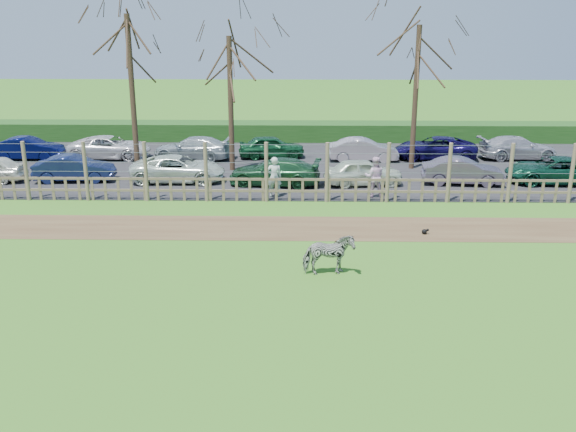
{
  "coord_description": "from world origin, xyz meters",
  "views": [
    {
      "loc": [
        1.4,
        -17.7,
        7.49
      ],
      "look_at": [
        1.0,
        2.5,
        1.1
      ],
      "focal_mm": 40.0,
      "sensor_mm": 36.0,
      "label": 1
    }
  ],
  "objects_px": {
    "car_3": "(275,172)",
    "car_5": "(463,171)",
    "car_9": "(192,148)",
    "car_11": "(363,150)",
    "car_8": "(110,147)",
    "visitor_b": "(375,177)",
    "car_1": "(74,168)",
    "crow": "(425,232)",
    "car_4": "(363,172)",
    "visitor_a": "(274,177)",
    "car_13": "(518,148)",
    "car_7": "(28,148)",
    "tree_mid": "(230,71)",
    "zebra": "(328,255)",
    "car_2": "(178,169)",
    "car_10": "(272,147)",
    "car_6": "(554,170)",
    "car_12": "(435,148)",
    "tree_left": "(130,56)",
    "tree_right": "(417,63)"
  },
  "relations": [
    {
      "from": "car_5",
      "to": "car_12",
      "type": "bearing_deg",
      "value": 7.17
    },
    {
      "from": "visitor_b",
      "to": "car_8",
      "type": "height_order",
      "value": "visitor_b"
    },
    {
      "from": "car_2",
      "to": "car_7",
      "type": "bearing_deg",
      "value": 61.82
    },
    {
      "from": "car_4",
      "to": "car_11",
      "type": "distance_m",
      "value": 5.02
    },
    {
      "from": "tree_mid",
      "to": "car_7",
      "type": "xyz_separation_m",
      "value": [
        -11.1,
        2.11,
        -4.23
      ]
    },
    {
      "from": "zebra",
      "to": "car_10",
      "type": "distance_m",
      "value": 16.37
    },
    {
      "from": "car_10",
      "to": "visitor_b",
      "type": "bearing_deg",
      "value": -156.37
    },
    {
      "from": "visitor_a",
      "to": "car_13",
      "type": "xyz_separation_m",
      "value": [
        12.74,
        7.73,
        -0.26
      ]
    },
    {
      "from": "car_9",
      "to": "car_13",
      "type": "xyz_separation_m",
      "value": [
        17.41,
        0.48,
        0.0
      ]
    },
    {
      "from": "visitor_a",
      "to": "car_9",
      "type": "relative_size",
      "value": 0.42
    },
    {
      "from": "car_2",
      "to": "car_9",
      "type": "relative_size",
      "value": 1.04
    },
    {
      "from": "zebra",
      "to": "car_2",
      "type": "relative_size",
      "value": 0.35
    },
    {
      "from": "car_1",
      "to": "car_13",
      "type": "distance_m",
      "value": 22.74
    },
    {
      "from": "car_8",
      "to": "tree_mid",
      "type": "bearing_deg",
      "value": -109.68
    },
    {
      "from": "car_11",
      "to": "tree_mid",
      "type": "bearing_deg",
      "value": 108.14
    },
    {
      "from": "car_13",
      "to": "car_7",
      "type": "bearing_deg",
      "value": 86.73
    },
    {
      "from": "tree_right",
      "to": "crow",
      "type": "bearing_deg",
      "value": -96.6
    },
    {
      "from": "car_9",
      "to": "car_13",
      "type": "height_order",
      "value": "same"
    },
    {
      "from": "car_13",
      "to": "car_11",
      "type": "bearing_deg",
      "value": 89.87
    },
    {
      "from": "visitor_a",
      "to": "car_5",
      "type": "distance_m",
      "value": 8.81
    },
    {
      "from": "visitor_b",
      "to": "car_6",
      "type": "bearing_deg",
      "value": -157.12
    },
    {
      "from": "zebra",
      "to": "visitor_a",
      "type": "height_order",
      "value": "visitor_a"
    },
    {
      "from": "visitor_a",
      "to": "crow",
      "type": "bearing_deg",
      "value": 131.76
    },
    {
      "from": "car_1",
      "to": "car_11",
      "type": "relative_size",
      "value": 1.0
    },
    {
      "from": "tree_mid",
      "to": "crow",
      "type": "distance_m",
      "value": 13.26
    },
    {
      "from": "car_5",
      "to": "car_7",
      "type": "height_order",
      "value": "same"
    },
    {
      "from": "car_9",
      "to": "car_11",
      "type": "distance_m",
      "value": 9.09
    },
    {
      "from": "car_9",
      "to": "tree_left",
      "type": "bearing_deg",
      "value": -25.31
    },
    {
      "from": "car_11",
      "to": "crow",
      "type": "bearing_deg",
      "value": -174.1
    },
    {
      "from": "car_2",
      "to": "car_7",
      "type": "relative_size",
      "value": 1.19
    },
    {
      "from": "visitor_b",
      "to": "car_1",
      "type": "height_order",
      "value": "visitor_b"
    },
    {
      "from": "car_3",
      "to": "car_5",
      "type": "bearing_deg",
      "value": 99.36
    },
    {
      "from": "crow",
      "to": "car_6",
      "type": "height_order",
      "value": "car_6"
    },
    {
      "from": "tree_right",
      "to": "car_12",
      "type": "height_order",
      "value": "tree_right"
    },
    {
      "from": "car_5",
      "to": "car_8",
      "type": "distance_m",
      "value": 18.38
    },
    {
      "from": "tree_mid",
      "to": "zebra",
      "type": "xyz_separation_m",
      "value": [
        4.25,
        -13.34,
        -4.23
      ]
    },
    {
      "from": "car_1",
      "to": "car_3",
      "type": "distance_m",
      "value": 9.34
    },
    {
      "from": "car_11",
      "to": "car_7",
      "type": "bearing_deg",
      "value": 90.54
    },
    {
      "from": "tree_left",
      "to": "visitor_b",
      "type": "height_order",
      "value": "tree_left"
    },
    {
      "from": "crow",
      "to": "car_4",
      "type": "bearing_deg",
      "value": 103.19
    },
    {
      "from": "car_2",
      "to": "car_10",
      "type": "distance_m",
      "value": 6.63
    },
    {
      "from": "car_9",
      "to": "car_12",
      "type": "distance_m",
      "value": 12.97
    },
    {
      "from": "tree_right",
      "to": "car_11",
      "type": "height_order",
      "value": "tree_right"
    },
    {
      "from": "tree_mid",
      "to": "zebra",
      "type": "bearing_deg",
      "value": -72.32
    },
    {
      "from": "car_10",
      "to": "car_1",
      "type": "bearing_deg",
      "value": 112.52
    },
    {
      "from": "car_3",
      "to": "car_9",
      "type": "bearing_deg",
      "value": -131.21
    },
    {
      "from": "crow",
      "to": "car_4",
      "type": "distance_m",
      "value": 6.92
    },
    {
      "from": "car_1",
      "to": "car_12",
      "type": "bearing_deg",
      "value": -78.43
    },
    {
      "from": "tree_mid",
      "to": "tree_right",
      "type": "height_order",
      "value": "tree_right"
    },
    {
      "from": "car_3",
      "to": "car_5",
      "type": "xyz_separation_m",
      "value": [
        8.56,
        0.28,
        0.0
      ]
    }
  ]
}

